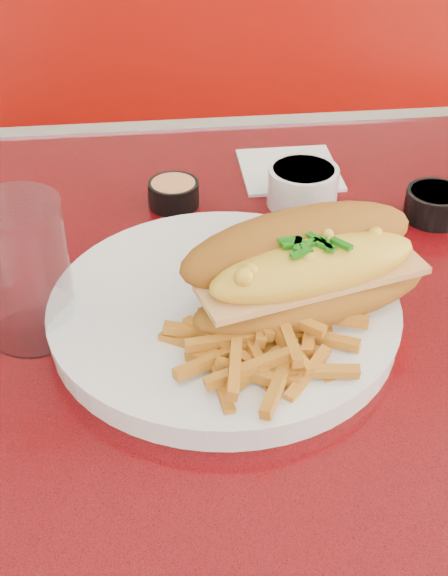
{
  "coord_description": "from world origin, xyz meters",
  "views": [
    {
      "loc": [
        -0.21,
        -0.59,
        1.22
      ],
      "look_at": [
        -0.15,
        -0.02,
        0.81
      ],
      "focal_mm": 50.0,
      "sensor_mm": 36.0,
      "label": 1
    }
  ],
  "objects": [
    {
      "name": "fries_pile",
      "position": [
        -0.13,
        -0.1,
        0.81
      ],
      "size": [
        0.14,
        0.13,
        0.03
      ],
      "primitive_type": null,
      "rotation": [
        0.0,
        0.0,
        -0.21
      ],
      "color": "orange",
      "rests_on": "dinner_plate"
    },
    {
      "name": "sauce_cup_right",
      "position": [
        0.1,
        0.14,
        0.79
      ],
      "size": [
        0.07,
        0.07,
        0.03
      ],
      "rotation": [
        0.0,
        0.0,
        0.08
      ],
      "color": "black",
      "rests_on": "diner_table"
    },
    {
      "name": "water_tumbler",
      "position": [
        -0.32,
        -0.02,
        0.84
      ],
      "size": [
        0.08,
        0.08,
        0.13
      ],
      "primitive_type": "cylinder",
      "rotation": [
        0.0,
        0.0,
        -0.06
      ],
      "color": "silver",
      "rests_on": "diner_table"
    },
    {
      "name": "mac_hoagie",
      "position": [
        -0.08,
        -0.04,
        0.83
      ],
      "size": [
        0.24,
        0.16,
        0.1
      ],
      "rotation": [
        0.0,
        0.0,
        0.27
      ],
      "color": "#A5621A",
      "rests_on": "dinner_plate"
    },
    {
      "name": "diner_table",
      "position": [
        0.0,
        0.0,
        0.61
      ],
      "size": [
        1.23,
        0.83,
        0.77
      ],
      "color": "#B70B12",
      "rests_on": "ground"
    },
    {
      "name": "sauce_cup_left",
      "position": [
        -0.18,
        0.19,
        0.79
      ],
      "size": [
        0.07,
        0.07,
        0.03
      ],
      "rotation": [
        0.0,
        0.0,
        0.21
      ],
      "color": "black",
      "rests_on": "diner_table"
    },
    {
      "name": "fork",
      "position": [
        -0.11,
        -0.07,
        0.79
      ],
      "size": [
        0.05,
        0.15,
        0.0
      ],
      "rotation": [
        0.0,
        0.0,
        1.85
      ],
      "color": "silver",
      "rests_on": "dinner_plate"
    },
    {
      "name": "gravy_ramekin",
      "position": [
        -0.04,
        0.18,
        0.79
      ],
      "size": [
        0.1,
        0.1,
        0.04
      ],
      "rotation": [
        0.0,
        0.0,
        0.33
      ],
      "color": "white",
      "rests_on": "diner_table"
    },
    {
      "name": "dinner_plate",
      "position": [
        -0.15,
        -0.02,
        0.78
      ],
      "size": [
        0.37,
        0.37,
        0.02
      ],
      "rotation": [
        0.0,
        0.0,
        0.2
      ],
      "color": "white",
      "rests_on": "diner_table"
    },
    {
      "name": "booth_bench_far",
      "position": [
        0.0,
        0.81,
        0.29
      ],
      "size": [
        1.2,
        0.51,
        0.9
      ],
      "color": "#9F110A",
      "rests_on": "ground"
    },
    {
      "name": "paper_napkin",
      "position": [
        -0.04,
        0.26,
        0.77
      ],
      "size": [
        0.12,
        0.12,
        0.0
      ],
      "primitive_type": "cube",
      "rotation": [
        0.0,
        0.0,
        0.01
      ],
      "color": "white",
      "rests_on": "diner_table"
    }
  ]
}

